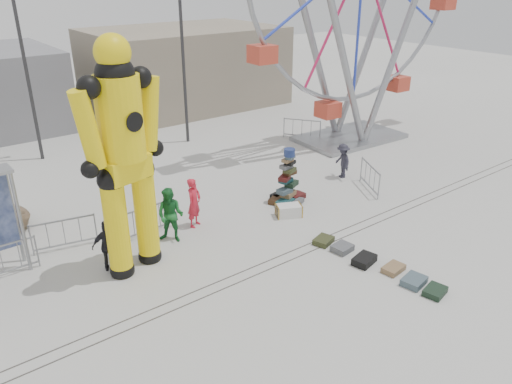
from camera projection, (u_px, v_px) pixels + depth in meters
ground at (315, 263)px, 15.70m from camera, size 90.00×90.00×0.00m
track_line_near at (302, 255)px, 16.13m from camera, size 40.00×0.04×0.01m
track_line_far at (294, 250)px, 16.42m from camera, size 40.00×0.04×0.01m
building_right at (185, 67)px, 33.04m from camera, size 12.00×8.00×5.00m
lamp_post_right at (185, 56)px, 25.00m from camera, size 1.41×0.25×8.00m
lamp_post_left at (28, 65)px, 22.57m from camera, size 1.41×0.25×8.00m
suitcase_tower at (287, 187)px, 19.66m from camera, size 1.63×1.42×2.20m
crash_test_dummy at (124, 151)px, 13.98m from camera, size 2.88×1.26×7.22m
steamer_trunk at (289, 211)px, 18.61m from camera, size 1.08×0.89×0.44m
row_case_0 at (323, 241)px, 16.82m from camera, size 0.81×0.70×0.19m
row_case_1 at (342, 248)px, 16.35m from camera, size 0.71×0.63×0.21m
row_case_2 at (364, 260)px, 15.65m from camera, size 0.89×0.69×0.24m
row_case_3 at (393, 269)px, 15.26m from camera, size 0.77×0.56×0.18m
row_case_4 at (414, 281)px, 14.63m from camera, size 0.83×0.69×0.21m
row_case_5 at (435, 291)px, 14.18m from camera, size 0.79×0.65×0.18m
barricade_dummy_a at (2, 261)px, 14.78m from camera, size 2.00×0.12×1.10m
barricade_dummy_b at (64, 234)px, 16.29m from camera, size 1.98×0.52×1.10m
barricade_dummy_c at (147, 221)px, 17.15m from camera, size 2.00×0.21×1.10m
barricade_wheel_front at (370, 177)px, 20.71m from camera, size 1.03×1.81×1.10m
barricade_wheel_back at (302, 129)px, 26.95m from camera, size 1.24×1.69×1.10m
pedestrian_red at (194, 203)px, 17.64m from camera, size 0.79×0.70×1.82m
pedestrian_green at (171, 215)px, 16.63m from camera, size 1.16×1.18×1.92m
pedestrian_black at (109, 246)px, 15.06m from camera, size 1.05×0.72×1.66m
pedestrian_grey at (343, 161)px, 21.86m from camera, size 0.85×1.12×1.54m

